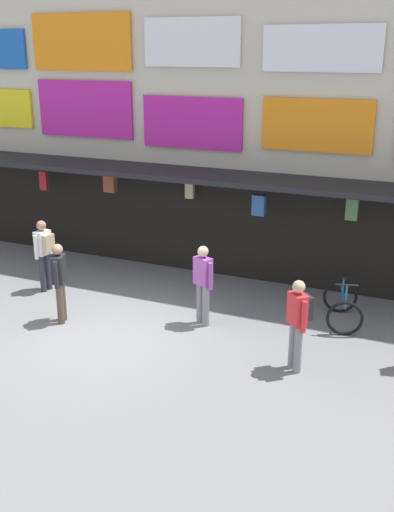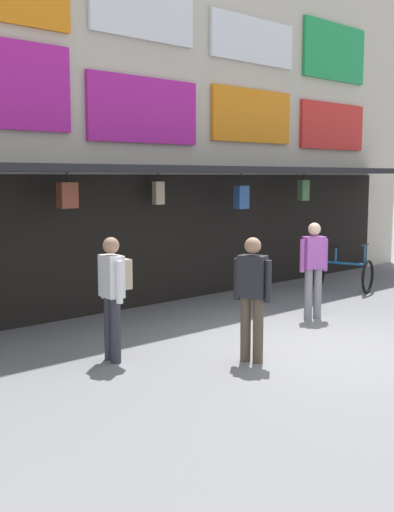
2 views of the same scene
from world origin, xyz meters
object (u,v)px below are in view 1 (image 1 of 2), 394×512
pedestrian_in_white (44,250)px  pedestrian_in_green (60,279)px  bicycle_parked (342,306)px  pedestrian_in_black (298,318)px  pedestrian_in_blue (203,281)px

pedestrian_in_white → pedestrian_in_green: same height
bicycle_parked → pedestrian_in_black: pedestrian_in_black is taller
bicycle_parked → pedestrian_in_white: 6.73m
pedestrian_in_white → pedestrian_in_blue: (4.04, -0.25, -0.04)m
bicycle_parked → pedestrian_in_green: 5.77m
pedestrian_in_green → pedestrian_in_black: bearing=-0.2°
pedestrian_in_black → pedestrian_in_green: (-4.92, 0.02, -0.04)m
pedestrian_in_blue → pedestrian_in_green: size_ratio=1.00×
pedestrian_in_black → pedestrian_in_blue: 2.45m
pedestrian_in_white → pedestrian_in_green: size_ratio=1.00×
pedestrian_in_green → pedestrian_in_white: bearing=136.2°
pedestrian_in_black → pedestrian_in_green: 4.92m
pedestrian_in_black → pedestrian_in_white: bearing=168.3°
pedestrian_in_white → pedestrian_in_black: (6.25, -1.30, 0.00)m
bicycle_parked → pedestrian_in_green: (-5.30, -2.19, 0.55)m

